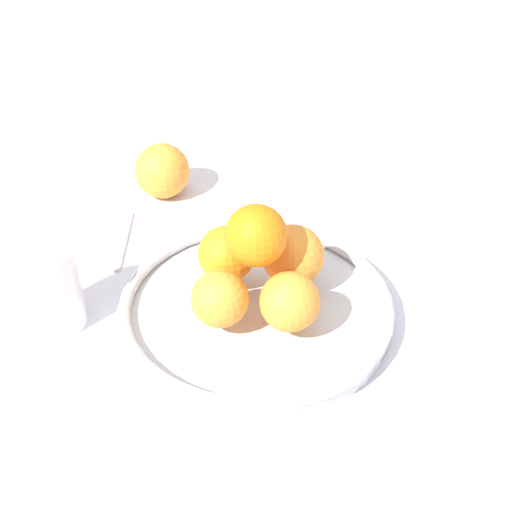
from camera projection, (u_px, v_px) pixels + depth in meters
name	position (u px, v px, depth m)	size (l,w,h in m)	color
ground_plane	(256.00, 319.00, 0.86)	(4.00, 4.00, 0.00)	silver
fruit_bowl	(256.00, 309.00, 0.85)	(0.33, 0.33, 0.03)	silver
orange_pile	(260.00, 266.00, 0.81)	(0.17, 0.17, 0.13)	orange
stray_orange	(162.00, 171.00, 1.05)	(0.08, 0.08, 0.08)	orange
drinking_glass	(52.00, 287.00, 0.82)	(0.07, 0.07, 0.11)	white
napkin_folded	(77.00, 240.00, 0.98)	(0.14, 0.14, 0.01)	beige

